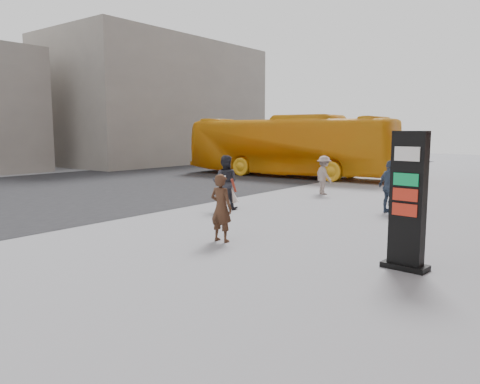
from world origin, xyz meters
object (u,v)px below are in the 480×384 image
Objects in this scene: woman at (221,207)px; pedestrian_c at (390,187)px; info_pylon at (408,201)px; bus at (289,146)px; pedestrian_b at (324,175)px; pedestrian_a at (225,182)px.

pedestrian_c is (1.82, 6.43, 0.02)m from woman.
info_pylon is 18.80m from bus.
bus is at bearing -11.64° from pedestrian_c.
info_pylon is at bearing 158.93° from pedestrian_b.
pedestrian_a is (-7.31, 3.27, -0.42)m from info_pylon.
pedestrian_a is (4.50, -11.35, -0.86)m from bus.
info_pylon is 0.21× the size of bus.
bus is at bearing -96.83° from pedestrian_a.
pedestrian_c is (3.85, -2.76, 0.05)m from pedestrian_b.
pedestrian_a reaches higher than pedestrian_b.
info_pylon is at bearing -143.55° from bus.
pedestrian_c reaches higher than pedestrian_b.
pedestrian_c is (-2.53, 5.98, -0.48)m from info_pylon.
info_pylon is 1.45× the size of pedestrian_a.
pedestrian_c is at bearing -178.87° from pedestrian_a.
woman is 0.90× the size of pedestrian_a.
bus is 12.71m from pedestrian_c.
bus reaches higher than pedestrian_a.
info_pylon is 8.01m from pedestrian_a.
woman is 6.68m from pedestrian_c.
info_pylon reaches higher than woman.
bus is 6.89× the size of pedestrian_a.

